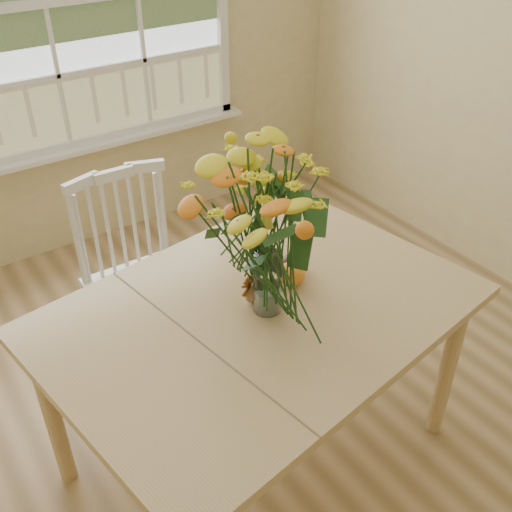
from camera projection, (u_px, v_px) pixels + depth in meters
floor at (278, 468)px, 2.64m from camera, size 4.00×4.50×0.01m
wall_back at (49, 39)px, 3.40m from camera, size 4.00×0.02×2.70m
window at (45, 6)px, 3.27m from camera, size 2.42×0.12×1.74m
dining_table at (259, 326)px, 2.29m from camera, size 1.71×1.34×0.84m
windsor_chair at (135, 268)px, 2.89m from camera, size 0.49×0.47×1.03m
flower_vase at (268, 227)px, 2.02m from camera, size 0.50×0.50×0.60m
pumpkin at (291, 275)px, 2.33m from camera, size 0.11×0.11×0.09m
turkey_figurine at (256, 292)px, 2.23m from camera, size 0.12×0.10×0.12m
dark_gourd at (292, 265)px, 2.39m from camera, size 0.13×0.11×0.08m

